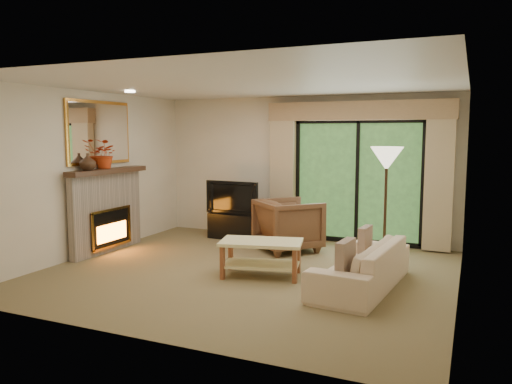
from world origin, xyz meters
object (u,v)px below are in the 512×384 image
at_px(media_console, 235,226).
at_px(armchair, 288,225).
at_px(sofa, 361,265).
at_px(coffee_table, 261,258).

xyz_separation_m(media_console, armchair, (1.23, -0.50, 0.20)).
xyz_separation_m(media_console, sofa, (2.76, -2.02, 0.05)).
bearing_deg(armchair, sofa, 177.94).
relative_size(media_console, coffee_table, 0.85).
distance_m(media_console, armchair, 1.34).
relative_size(sofa, coffee_table, 1.80).
bearing_deg(media_console, armchair, -18.36).
bearing_deg(coffee_table, armchair, 82.80).
bearing_deg(media_console, sofa, -32.61).
height_order(armchair, coffee_table, armchair).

